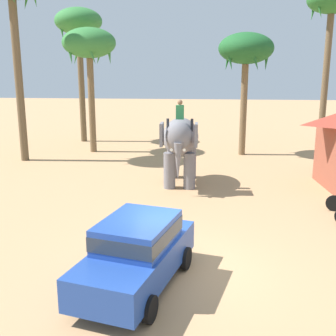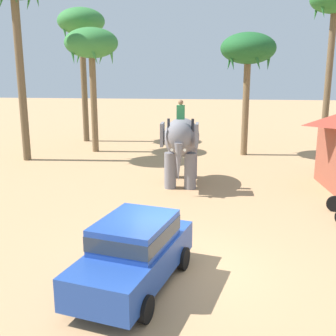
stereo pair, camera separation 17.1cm
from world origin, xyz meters
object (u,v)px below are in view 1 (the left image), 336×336
Objects in this scene: palm_tree_near_hut at (332,6)px; palm_tree_leaning_seaward at (89,46)px; car_sedan_foreground at (137,250)px; palm_tree_behind_elephant at (246,51)px; elephant_with_mahout at (180,141)px; palm_tree_left_of_road at (79,26)px.

palm_tree_near_hut is 15.78m from palm_tree_leaning_seaward.
palm_tree_behind_elephant is (3.78, 16.24, 5.17)m from car_sedan_foreground.
elephant_with_mahout is 0.52× the size of palm_tree_leaning_seaward.
car_sedan_foreground is 17.46m from palm_tree_behind_elephant.
palm_tree_left_of_road is at bearing 161.17° from palm_tree_behind_elephant.
palm_tree_left_of_road is at bearing 125.48° from elephant_with_mahout.
palm_tree_leaning_seaward is at bearing 108.67° from car_sedan_foreground.
palm_tree_leaning_seaward is (-9.29, 0.05, 0.33)m from palm_tree_behind_elephant.
palm_tree_leaning_seaward reaches higher than car_sedan_foreground.
elephant_with_mahout reaches higher than car_sedan_foreground.
palm_tree_left_of_road reaches higher than car_sedan_foreground.
palm_tree_left_of_road is (-7.66, 10.75, 5.95)m from elephant_with_mahout.
palm_tree_left_of_road reaches higher than palm_tree_behind_elephant.
palm_tree_near_hut is 16.75m from palm_tree_left_of_road.
palm_tree_leaning_seaward is (-15.01, -4.11, -2.62)m from palm_tree_near_hut.
palm_tree_leaning_seaward is (1.70, -3.69, -1.50)m from palm_tree_left_of_road.
palm_tree_behind_elephant is (3.33, 7.00, 4.11)m from elephant_with_mahout.
palm_tree_near_hut reaches higher than palm_tree_behind_elephant.
elephant_with_mahout is 14.47m from palm_tree_left_of_road.
car_sedan_foreground is 0.61× the size of palm_tree_behind_elephant.
palm_tree_behind_elephant is 9.29m from palm_tree_leaning_seaward.
car_sedan_foreground is 9.31m from elephant_with_mahout.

